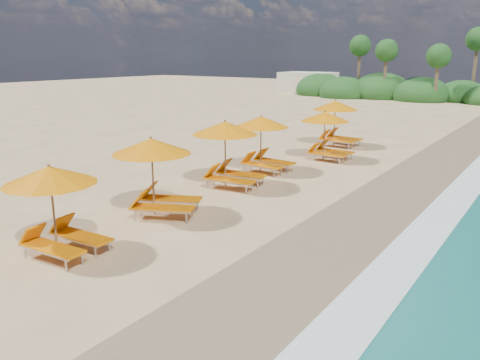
# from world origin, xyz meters

# --- Properties ---
(ground) EXTENTS (160.00, 160.00, 0.00)m
(ground) POSITION_xyz_m (0.00, 0.00, 0.00)
(ground) COLOR tan
(ground) RESTS_ON ground
(wet_sand) EXTENTS (4.00, 160.00, 0.01)m
(wet_sand) POSITION_xyz_m (4.00, 0.00, 0.01)
(wet_sand) COLOR #826A4D
(wet_sand) RESTS_ON ground
(surf_foam) EXTENTS (4.00, 160.00, 0.01)m
(surf_foam) POSITION_xyz_m (6.70, 0.00, 0.03)
(surf_foam) COLOR white
(surf_foam) RESTS_ON ground
(station_2) EXTENTS (2.76, 2.58, 2.44)m
(station_2) POSITION_xyz_m (-2.10, -5.28, 1.37)
(station_2) COLOR olive
(station_2) RESTS_ON ground
(station_3) EXTENTS (3.46, 3.46, 2.62)m
(station_3) POSITION_xyz_m (-2.22, -1.45, 1.47)
(station_3) COLOR olive
(station_3) RESTS_ON ground
(station_4) EXTENTS (3.15, 2.99, 2.68)m
(station_4) POSITION_xyz_m (-2.38, 2.71, 1.50)
(station_4) COLOR olive
(station_4) RESTS_ON ground
(station_5) EXTENTS (2.82, 2.63, 2.55)m
(station_5) POSITION_xyz_m (-2.62, 5.69, 1.43)
(station_5) COLOR olive
(station_5) RESTS_ON ground
(station_6) EXTENTS (2.69, 2.49, 2.47)m
(station_6) POSITION_xyz_m (-1.33, 9.58, 1.38)
(station_6) COLOR olive
(station_6) RESTS_ON ground
(station_7) EXTENTS (2.93, 2.72, 2.65)m
(station_7) POSITION_xyz_m (-2.46, 13.39, 1.49)
(station_7) COLOR olive
(station_7) RESTS_ON ground
(treeline) EXTENTS (25.80, 8.80, 9.74)m
(treeline) POSITION_xyz_m (-9.94, 45.51, 1.00)
(treeline) COLOR #163D14
(treeline) RESTS_ON ground
(beach_building) EXTENTS (7.00, 5.00, 2.80)m
(beach_building) POSITION_xyz_m (-22.00, 48.00, 1.40)
(beach_building) COLOR beige
(beach_building) RESTS_ON ground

